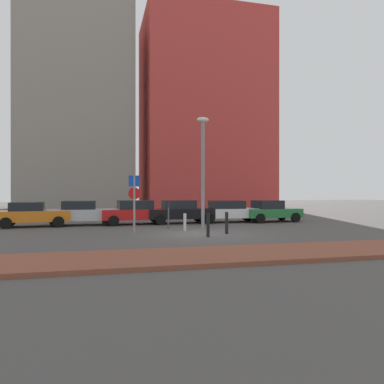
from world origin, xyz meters
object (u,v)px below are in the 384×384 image
parking_meter (168,212)px  traffic_bollard_far (185,222)px  parking_sign_post (134,196)px  traffic_bollard_mid (227,223)px  parked_car_black (180,211)px  traffic_bollard_near (208,225)px  parked_car_orange (32,214)px  street_lamp (203,162)px  parked_car_green (270,211)px  parked_car_silver (82,213)px  parked_car_white (228,211)px  parked_car_red (135,212)px

parking_meter → traffic_bollard_far: bearing=-57.8°
parking_sign_post → traffic_bollard_mid: size_ratio=2.72×
parked_car_black → traffic_bollard_near: (-0.27, -7.30, -0.23)m
parked_car_black → parked_car_orange: bearing=-179.3°
parking_meter → traffic_bollard_near: size_ratio=1.37×
traffic_bollard_mid → traffic_bollard_far: 2.45m
parking_meter → traffic_bollard_near: (1.12, -3.86, -0.41)m
parking_sign_post → parking_meter: size_ratio=1.96×
street_lamp → parked_car_black: bearing=102.9°
parked_car_green → street_lamp: (-5.59, -2.73, 3.04)m
parked_car_green → traffic_bollard_near: (-6.56, -6.98, -0.21)m
traffic_bollard_near → parked_car_green: bearing=46.8°
parked_car_orange → traffic_bollard_near: size_ratio=3.86×
parked_car_silver → traffic_bollard_far: size_ratio=4.80×
traffic_bollard_near → parked_car_silver: bearing=128.1°
parked_car_orange → parking_meter: size_ratio=2.82×
parked_car_white → traffic_bollard_mid: bearing=-110.5°
parking_sign_post → street_lamp: (4.09, 1.85, 1.96)m
parked_car_orange → traffic_bollard_mid: (9.92, -6.16, -0.22)m
parked_car_silver → parked_car_green: 12.42m
parked_car_orange → parking_sign_post: size_ratio=1.44×
parking_sign_post → parked_car_red: bearing=84.1°
parked_car_white → traffic_bollard_near: parked_car_white is taller
parked_car_silver → parked_car_orange: bearing=-174.5°
parked_car_red → parking_sign_post: bearing=-95.9°
parked_car_red → traffic_bollard_near: parked_car_red is taller
parking_sign_post → parking_meter: bearing=35.9°
parking_sign_post → parked_car_black: bearing=55.2°
parked_car_orange → parked_car_white: size_ratio=0.90×
parked_car_green → parked_car_red: bearing=177.9°
traffic_bollard_mid → traffic_bollard_far: traffic_bollard_mid is taller
parked_car_black → parked_car_white: bearing=1.1°
parked_car_green → parking_meter: bearing=-157.8°
parked_car_green → traffic_bollard_far: bearing=-149.1°
parked_car_silver → street_lamp: bearing=-25.2°
parked_car_orange → parked_car_green: 15.21m
parked_car_red → street_lamp: size_ratio=0.68×
parked_car_red → parking_sign_post: (-0.51, -4.92, 1.05)m
traffic_bollard_far → parked_car_black: bearing=81.0°
parking_meter → traffic_bollard_mid: 3.72m
street_lamp → parked_car_green: bearing=26.0°
parked_car_white → street_lamp: (-2.68, -3.11, 3.03)m
traffic_bollard_mid → parked_car_white: bearing=69.5°
parked_car_silver → parked_car_black: parked_car_black is taller
parked_car_white → parking_meter: parking_meter is taller
parked_car_red → traffic_bollard_far: (2.18, -4.54, -0.33)m
parking_sign_post → traffic_bollard_mid: parking_sign_post is taller
parked_car_red → parking_meter: size_ratio=2.91×
parked_car_silver → parked_car_red: bearing=-2.5°
parked_car_orange → traffic_bollard_far: parked_car_orange is taller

